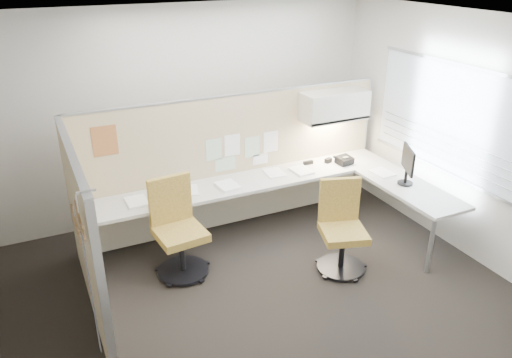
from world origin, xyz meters
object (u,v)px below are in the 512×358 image
desk (278,189)px  chair_right (341,230)px  phone (344,160)px  chair_left (178,231)px  monitor (408,163)px

desk → chair_right: size_ratio=3.85×
chair_right → phone: (0.79, 1.13, 0.30)m
desk → chair_right: 1.08m
phone → desk: bearing=176.3°
chair_left → chair_right: 1.85m
desk → phone: 1.08m
chair_left → chair_right: bearing=-28.5°
chair_left → monitor: monitor is taller
monitor → phone: (-0.31, 0.87, -0.22)m
desk → chair_right: chair_right is taller
monitor → desk: bearing=86.4°
desk → phone: (1.06, 0.08, 0.18)m
chair_left → monitor: size_ratio=2.32×
phone → chair_right: bearing=-133.1°
desk → monitor: bearing=-29.8°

